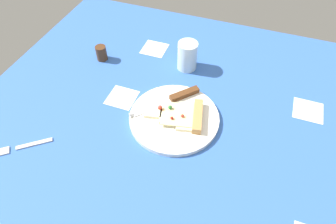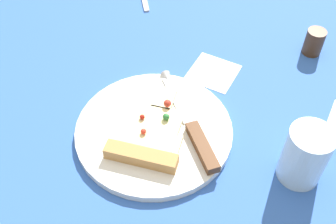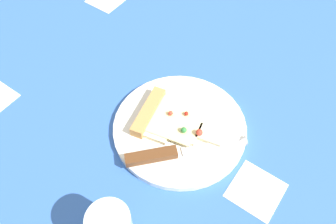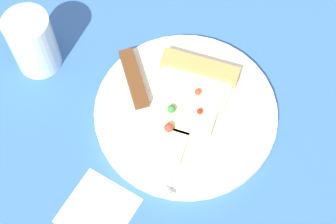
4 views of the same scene
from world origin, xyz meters
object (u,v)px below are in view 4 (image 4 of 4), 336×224
object	(u,v)px
pizza_slice	(191,93)
drinking_glass	(33,43)
knife	(142,104)
plate	(186,112)

from	to	relation	value
pizza_slice	drinking_glass	xyz separation A→B (cm)	(-24.08, -6.14, 2.91)
pizza_slice	knife	xyz separation A→B (cm)	(-5.40, -5.34, -0.19)
plate	pizza_slice	bearing A→B (deg)	102.80
plate	drinking_glass	xyz separation A→B (cm)	(-24.65, -3.66, 4.41)
pizza_slice	drinking_glass	bearing A→B (deg)	1.87
plate	drinking_glass	world-z (taller)	drinking_glass
knife	pizza_slice	bearing A→B (deg)	177.55
pizza_slice	drinking_glass	size ratio (longest dim) A/B	1.83
pizza_slice	knife	world-z (taller)	pizza_slice
plate	knife	world-z (taller)	knife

